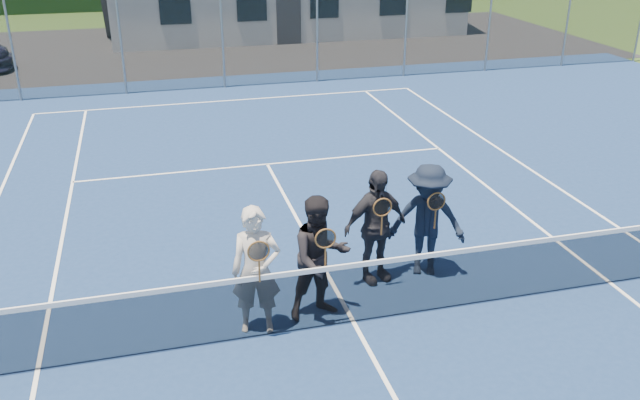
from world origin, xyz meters
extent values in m
plane|color=#2A4317|center=(0.00, 20.00, 0.00)|extent=(220.00, 220.00, 0.00)
cube|color=navy|center=(0.00, 0.00, 0.01)|extent=(30.00, 30.00, 0.02)
cube|color=black|center=(-4.00, 20.00, 0.01)|extent=(40.00, 12.00, 0.01)
cube|color=white|center=(0.00, 11.88, 0.03)|extent=(10.97, 0.06, 0.01)
cube|color=white|center=(-4.12, 0.00, 0.03)|extent=(0.06, 23.77, 0.01)
cube|color=white|center=(4.12, 0.00, 0.03)|extent=(0.06, 23.77, 0.01)
cube|color=white|center=(0.00, 6.40, 0.03)|extent=(8.23, 0.06, 0.01)
cube|color=white|center=(0.00, 0.00, 0.03)|extent=(0.06, 12.80, 0.01)
cube|color=black|center=(0.00, 0.00, 0.48)|extent=(11.60, 0.02, 0.88)
cube|color=white|center=(0.00, 0.00, 0.93)|extent=(11.60, 0.03, 0.07)
cylinder|color=slate|center=(-6.00, 13.50, 1.50)|extent=(0.07, 0.07, 3.00)
cylinder|color=slate|center=(-3.00, 13.50, 1.50)|extent=(0.07, 0.07, 3.00)
cylinder|color=slate|center=(0.00, 13.50, 1.50)|extent=(0.07, 0.07, 3.00)
cylinder|color=slate|center=(3.00, 13.50, 1.50)|extent=(0.07, 0.07, 3.00)
cylinder|color=slate|center=(6.00, 13.50, 1.50)|extent=(0.07, 0.07, 3.00)
cylinder|color=slate|center=(9.00, 13.50, 1.50)|extent=(0.07, 0.07, 3.00)
cylinder|color=slate|center=(12.00, 13.50, 1.50)|extent=(0.07, 0.07, 3.00)
cube|color=black|center=(0.00, 13.50, 1.50)|extent=(30.00, 0.03, 3.00)
cube|color=#2D2D33|center=(3.50, 19.98, 1.00)|extent=(1.00, 0.06, 2.00)
cube|color=black|center=(-1.00, 19.98, 1.50)|extent=(1.20, 0.06, 1.00)
cube|color=black|center=(2.00, 19.98, 1.50)|extent=(1.20, 0.06, 1.00)
cube|color=black|center=(5.00, 19.98, 1.50)|extent=(1.20, 0.06, 1.00)
cube|color=black|center=(8.00, 19.98, 1.50)|extent=(1.20, 0.06, 1.00)
cube|color=black|center=(11.00, 19.98, 1.50)|extent=(1.20, 0.06, 1.00)
imported|color=beige|center=(-1.30, 0.21, 0.92)|extent=(0.73, 0.55, 1.80)
torus|color=brown|center=(-1.30, -0.06, 1.35)|extent=(0.29, 0.02, 0.29)
cylinder|color=black|center=(-1.30, -0.06, 1.35)|extent=(0.25, 0.00, 0.25)
cylinder|color=brown|center=(-1.30, -0.06, 1.07)|extent=(0.03, 0.03, 0.32)
imported|color=black|center=(-0.39, 0.33, 0.92)|extent=(0.97, 0.81, 1.80)
torus|color=brown|center=(-0.39, 0.06, 1.35)|extent=(0.29, 0.02, 0.29)
cylinder|color=black|center=(-0.39, 0.06, 1.35)|extent=(0.25, 0.00, 0.25)
cylinder|color=brown|center=(-0.39, 0.06, 1.07)|extent=(0.03, 0.03, 0.32)
imported|color=#26252A|center=(0.66, 1.07, 0.92)|extent=(1.13, 0.67, 1.80)
torus|color=brown|center=(0.66, 0.80, 1.35)|extent=(0.29, 0.02, 0.29)
cylinder|color=black|center=(0.66, 0.80, 1.35)|extent=(0.25, 0.00, 0.25)
cylinder|color=brown|center=(0.66, 0.80, 1.07)|extent=(0.03, 0.03, 0.32)
imported|color=black|center=(1.49, 1.07, 0.92)|extent=(1.33, 1.04, 1.80)
torus|color=brown|center=(1.49, 0.80, 1.35)|extent=(0.29, 0.02, 0.29)
cylinder|color=black|center=(1.49, 0.80, 1.35)|extent=(0.25, 0.00, 0.25)
cylinder|color=brown|center=(1.49, 0.80, 1.07)|extent=(0.03, 0.03, 0.32)
camera|label=1|loc=(-2.47, -7.51, 5.35)|focal=38.00mm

